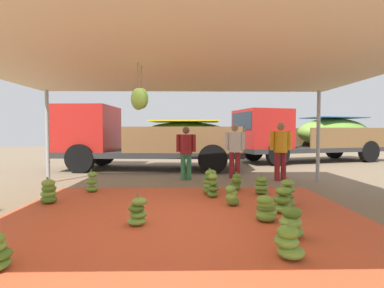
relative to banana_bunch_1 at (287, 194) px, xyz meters
name	(u,v)px	position (x,y,z in m)	size (l,w,h in m)	color
ground_plane	(184,184)	(-1.99, 2.39, -0.24)	(40.00, 40.00, 0.00)	#7F6B51
tarp_orange	(182,216)	(-1.99, -0.61, -0.24)	(6.11, 4.89, 0.01)	#D1512D
tent_canopy	(182,62)	(-2.00, -0.70, 2.31)	(8.00, 7.00, 2.64)	#9EA0A5
banana_bunch_1	(287,194)	(0.00, 0.00, 0.00)	(0.42, 0.42, 0.57)	#60932D
banana_bunch_2	(213,186)	(-1.35, 0.76, 0.00)	(0.34, 0.35, 0.57)	#518428
banana_bunch_3	(210,183)	(-1.39, 1.12, 0.03)	(0.45, 0.45, 0.59)	#60932D
banana_bunch_4	(49,192)	(-4.67, 0.32, -0.01)	(0.43, 0.45, 0.52)	#477523
banana_bunch_5	(92,183)	(-4.15, 1.39, -0.02)	(0.39, 0.39, 0.53)	#60932D
banana_bunch_6	(289,243)	(-0.77, -2.25, -0.06)	(0.40, 0.39, 0.42)	#6B9E38
banana_bunch_7	(138,212)	(-2.67, -1.06, -0.04)	(0.41, 0.40, 0.48)	#75A83D
banana_bunch_8	(236,183)	(-0.73, 1.45, -0.04)	(0.36, 0.36, 0.46)	#518428
banana_bunch_9	(266,209)	(-0.65, -0.90, -0.04)	(0.43, 0.44, 0.45)	#60932D
banana_bunch_10	(261,186)	(-0.22, 1.03, -0.04)	(0.43, 0.44, 0.46)	#477523
banana_bunch_11	(282,201)	(-0.24, -0.42, -0.03)	(0.42, 0.42, 0.50)	#75A83D
banana_bunch_12	(232,196)	(-1.05, 0.07, -0.05)	(0.31, 0.29, 0.43)	#518428
banana_bunch_13	(291,223)	(-0.52, -1.63, -0.04)	(0.43, 0.43, 0.46)	#60932D
cargo_truck_main	(145,137)	(-3.52, 5.63, 0.97)	(6.88, 2.86, 2.40)	#2D2D2D
cargo_truck_far	(308,135)	(3.81, 8.17, 1.04)	(7.50, 4.15, 2.40)	#2D2D2D
worker_0	(235,147)	(-0.45, 3.36, 0.72)	(0.61, 0.37, 1.66)	maroon
worker_1	(186,149)	(-1.93, 3.09, 0.68)	(0.58, 0.35, 1.58)	#337A4C
worker_2	(281,147)	(0.82, 2.94, 0.74)	(0.62, 0.38, 1.69)	maroon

